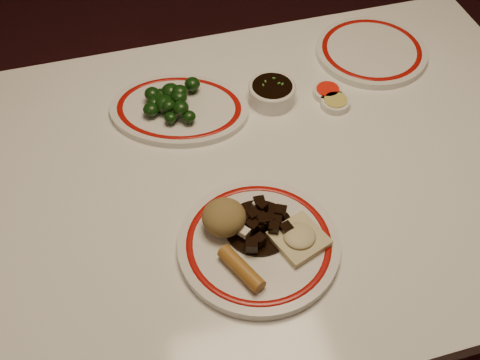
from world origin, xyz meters
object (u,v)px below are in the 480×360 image
dining_table (288,191)px  spring_roll (241,269)px  fried_wonton (299,238)px  rice_mound (224,217)px  main_plate (259,244)px  broccoli_pile (171,99)px  soy_bowl (272,93)px  stirfry_heap (260,223)px  broccoli_plate (179,109)px

dining_table → spring_roll: bearing=-126.4°
fried_wonton → rice_mound: bearing=150.8°
main_plate → rice_mound: size_ratio=4.69×
rice_mound → spring_roll: rice_mound is taller
broccoli_pile → dining_table: bearing=-45.9°
fried_wonton → soy_bowl: (0.07, 0.38, -0.01)m
stirfry_heap → soy_bowl: size_ratio=1.22×
main_plate → broccoli_pile: 0.39m
dining_table → soy_bowl: size_ratio=11.86×
rice_mound → soy_bowl: (0.19, 0.31, -0.03)m
spring_roll → rice_mound: bearing=67.1°
main_plate → spring_roll: spring_roll is taller
stirfry_heap → broccoli_pile: 0.36m
broccoli_plate → soy_bowl: 0.20m
main_plate → dining_table: bearing=55.5°
rice_mound → spring_roll: 0.10m
dining_table → fried_wonton: (-0.05, -0.20, 0.12)m
main_plate → soy_bowl: soy_bowl is taller
stirfry_heap → soy_bowl: (0.13, 0.33, -0.01)m
rice_mound → broccoli_plate: (-0.01, 0.33, -0.04)m
rice_mound → broccoli_pile: (-0.03, 0.34, -0.01)m
main_plate → soy_bowl: 0.39m
broccoli_pile → rice_mound: bearing=-85.4°
main_plate → fried_wonton: bearing=-14.6°
rice_mound → stirfry_heap: 0.07m
rice_mound → fried_wonton: (0.12, -0.07, -0.02)m
rice_mound → broccoli_plate: 0.34m
spring_roll → main_plate: bearing=23.5°
spring_roll → soy_bowl: bearing=41.1°
spring_roll → broccoli_plate: (-0.01, 0.43, -0.02)m
broccoli_plate → spring_roll: bearing=-88.1°
rice_mound → stirfry_heap: rice_mound is taller
main_plate → spring_roll: (-0.05, -0.05, 0.02)m
rice_mound → stirfry_heap: size_ratio=0.64×
fried_wonton → soy_bowl: same height
rice_mound → spring_roll: (0.00, -0.10, -0.02)m
fried_wonton → broccoli_pile: (-0.14, 0.40, 0.01)m
dining_table → soy_bowl: 0.22m
soy_bowl → broccoli_plate: bearing=174.8°
fried_wonton → soy_bowl: bearing=79.1°
spring_roll → dining_table: bearing=29.2°
dining_table → fried_wonton: size_ratio=11.18×
fried_wonton → stirfry_heap: size_ratio=0.87×
spring_roll → stirfry_heap: (0.06, 0.08, -0.00)m
spring_roll → broccoli_plate: bearing=67.4°
dining_table → main_plate: bearing=-124.5°
broccoli_pile → soy_bowl: size_ratio=1.32×
fried_wonton → stirfry_heap: bearing=140.0°
stirfry_heap → broccoli_plate: 0.36m
main_plate → broccoli_plate: 0.39m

